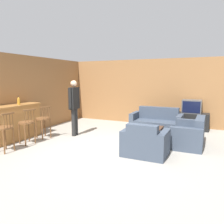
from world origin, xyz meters
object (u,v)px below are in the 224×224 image
object	(u,v)px
bar_chair_near	(4,130)
tv	(192,106)
loveseat_right	(190,135)
person_by_window	(74,104)
bar_chair_far	(43,121)
bottle	(19,101)
couch_far	(157,123)
tv_unit	(191,121)
bar_chair_mid	(27,125)
coffee_table	(152,130)
armchair_near	(145,144)

from	to	relation	value
bar_chair_near	tv	bearing A→B (deg)	48.33
loveseat_right	tv	world-z (taller)	tv
person_by_window	bar_chair_far	bearing A→B (deg)	-135.52
tv	person_by_window	bearing A→B (deg)	-143.70
bottle	couch_far	bearing A→B (deg)	37.23
couch_far	bottle	bearing A→B (deg)	-142.77
bar_chair_near	tv_unit	world-z (taller)	bar_chair_near
bar_chair_near	bar_chair_far	bearing A→B (deg)	90.02
bottle	bar_chair_mid	bearing A→B (deg)	-26.79
bar_chair_mid	loveseat_right	bearing A→B (deg)	22.90
bar_chair_far	coffee_table	world-z (taller)	bar_chair_far
coffee_table	couch_far	bearing A→B (deg)	95.88
loveseat_right	person_by_window	xyz separation A→B (m)	(-3.51, -0.43, 0.73)
bar_chair_near	person_by_window	world-z (taller)	person_by_window
bar_chair_mid	couch_far	bearing A→B (deg)	45.13
tv	armchair_near	bearing A→B (deg)	-102.83
bar_chair_far	tv_unit	distance (m)	5.15
coffee_table	tv	xyz separation A→B (m)	(0.95, 1.99, 0.54)
tv	person_by_window	xyz separation A→B (m)	(-3.37, -2.47, 0.17)
couch_far	bar_chair_near	bearing A→B (deg)	-128.61
coffee_table	bottle	size ratio (longest dim) A/B	3.86
coffee_table	loveseat_right	bearing A→B (deg)	-2.88
bar_chair_mid	coffee_table	bearing A→B (deg)	30.50
bar_chair_mid	loveseat_right	distance (m)	4.57
bar_chair_far	tv	distance (m)	5.15
person_by_window	armchair_near	bearing A→B (deg)	-18.59
armchair_near	bottle	xyz separation A→B (m)	(-3.87, -0.18, 0.89)
bar_chair_near	coffee_table	world-z (taller)	bar_chair_near
bar_chair_mid	bar_chair_far	world-z (taller)	same
bar_chair_near	bottle	xyz separation A→B (m)	(-0.58, 1.03, 0.63)
bottle	tv	bearing A→B (deg)	37.27
person_by_window	tv_unit	bearing A→B (deg)	36.33
tv	bar_chair_far	bearing A→B (deg)	-142.17
bar_chair_far	loveseat_right	xyz separation A→B (m)	(4.20, 1.11, -0.27)
loveseat_right	bottle	bearing A→B (deg)	-162.76
bar_chair_far	bottle	bearing A→B (deg)	-146.87
bar_chair_far	tv_unit	world-z (taller)	bar_chair_far
bar_chair_near	tv	distance (m)	6.11
armchair_near	bottle	size ratio (longest dim) A/B	3.93
couch_far	tv	bearing A→B (deg)	37.42
tv	bottle	world-z (taller)	bottle
coffee_table	person_by_window	xyz separation A→B (m)	(-2.42, -0.49, 0.71)
bar_chair_far	coffee_table	bearing A→B (deg)	20.49
armchair_near	loveseat_right	xyz separation A→B (m)	(0.91, 1.31, -0.00)
bar_chair_mid	bar_chair_near	bearing A→B (deg)	-89.97
bar_chair_far	tv_unit	xyz separation A→B (m)	(4.06, 3.15, -0.25)
bar_chair_near	bottle	bearing A→B (deg)	119.31
bottle	person_by_window	world-z (taller)	person_by_window
loveseat_right	coffee_table	xyz separation A→B (m)	(-1.09, 0.05, 0.02)
loveseat_right	coffee_table	distance (m)	1.10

